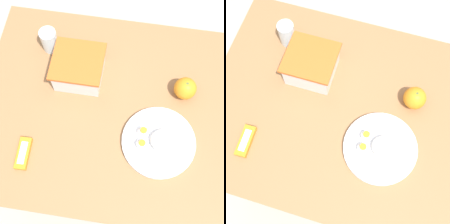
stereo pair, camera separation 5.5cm
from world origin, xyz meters
The scene contains 7 objects.
ground_plane centered at (0.00, 0.00, 0.00)m, with size 10.00×10.00×0.00m, color #B2A899.
table centered at (0.00, 0.00, 0.62)m, with size 1.01×0.79×0.76m.
food_container centered at (-0.16, 0.12, 0.81)m, with size 0.18×0.17×0.11m.
orange_fruit centered at (0.24, 0.10, 0.80)m, with size 0.08×0.08×0.08m.
rice_plate centered at (0.17, -0.10, 0.78)m, with size 0.26×0.26×0.06m.
candy_bar centered at (-0.29, -0.21, 0.77)m, with size 0.04×0.11×0.02m.
drinking_glass centered at (-0.29, 0.22, 0.81)m, with size 0.06×0.06×0.10m.
Camera 1 is at (0.05, -0.42, 1.82)m, focal length 50.00 mm.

